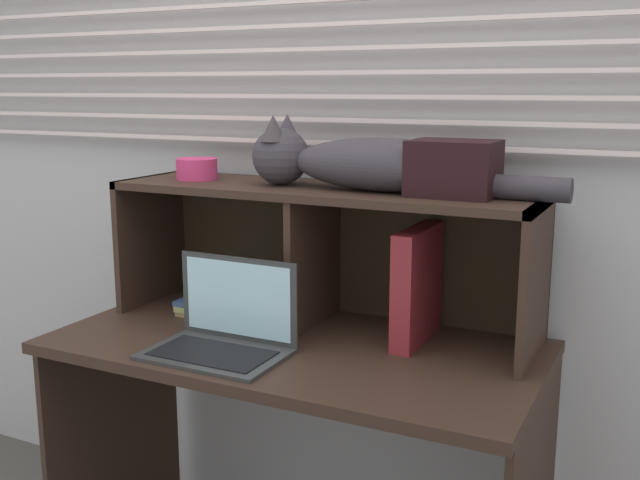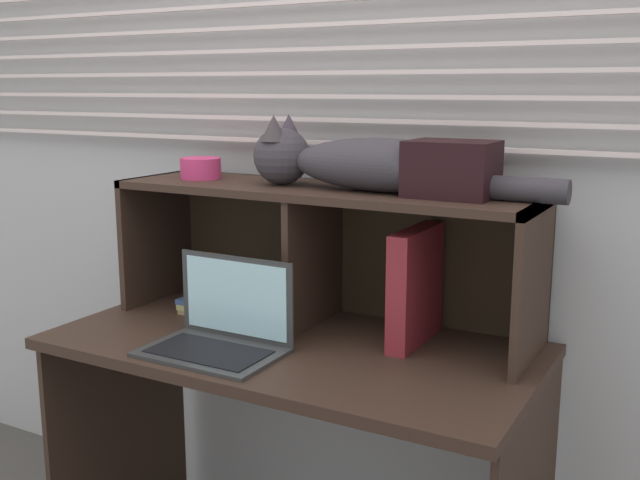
% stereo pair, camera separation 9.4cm
% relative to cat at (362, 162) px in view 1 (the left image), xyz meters
% --- Properties ---
extents(back_panel_with_blinds, '(4.40, 0.08, 2.50)m').
position_rel_cat_xyz_m(back_panel_with_blinds, '(-0.12, 0.21, 0.03)').
color(back_panel_with_blinds, '#B8B4B4').
rests_on(back_panel_with_blinds, ground).
extents(desk, '(1.28, 0.65, 0.76)m').
position_rel_cat_xyz_m(desk, '(-0.12, -0.15, -0.63)').
color(desk, '#35231A').
rests_on(desk, ground).
extents(hutch_shelf_unit, '(1.19, 0.33, 0.39)m').
position_rel_cat_xyz_m(hutch_shelf_unit, '(-0.13, 0.03, -0.19)').
color(hutch_shelf_unit, '#35231A').
rests_on(hutch_shelf_unit, desk).
extents(cat, '(0.86, 0.17, 0.19)m').
position_rel_cat_xyz_m(cat, '(0.00, 0.00, 0.00)').
color(cat, '#383338').
rests_on(cat, hutch_shelf_unit).
extents(laptop, '(0.35, 0.23, 0.23)m').
position_rel_cat_xyz_m(laptop, '(-0.25, -0.29, -0.42)').
color(laptop, '#353535').
rests_on(laptop, desk).
extents(binder_upright, '(0.06, 0.26, 0.30)m').
position_rel_cat_xyz_m(binder_upright, '(0.16, 0.00, -0.31)').
color(binder_upright, maroon).
rests_on(binder_upright, desk).
extents(book_stack, '(0.19, 0.23, 0.04)m').
position_rel_cat_xyz_m(book_stack, '(-0.45, 0.00, -0.44)').
color(book_stack, tan).
rests_on(book_stack, desk).
extents(small_basket, '(0.12, 0.12, 0.06)m').
position_rel_cat_xyz_m(small_basket, '(-0.53, 0.00, -0.04)').
color(small_basket, '#D2366B').
rests_on(small_basket, hutch_shelf_unit).
extents(storage_box, '(0.21, 0.16, 0.14)m').
position_rel_cat_xyz_m(storage_box, '(0.25, 0.00, -0.00)').
color(storage_box, black).
rests_on(storage_box, hutch_shelf_unit).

